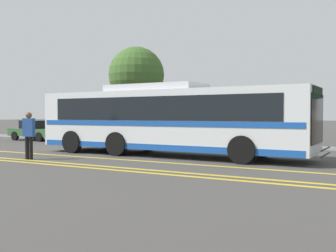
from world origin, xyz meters
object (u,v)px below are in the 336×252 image
object	(u,v)px
parked_car_0	(37,130)
tree_0	(136,75)
transit_bus	(168,119)
parked_car_1	(113,131)
pedestrian_0	(29,132)

from	to	relation	value
parked_car_0	tree_0	world-z (taller)	tree_0
transit_bus	parked_car_1	bearing A→B (deg)	-125.22
parked_car_0	pedestrian_0	distance (m)	11.89
transit_bus	tree_0	xyz separation A→B (m)	(-7.73, 9.13, 3.02)
transit_bus	tree_0	bearing A→B (deg)	-139.00
parked_car_1	pedestrian_0	xyz separation A→B (m)	(2.50, -8.56, 0.34)
parked_car_1	pedestrian_0	distance (m)	8.93
parked_car_1	pedestrian_0	size ratio (longest dim) A/B	2.74
pedestrian_0	tree_0	distance (m)	14.02
transit_bus	tree_0	distance (m)	12.34
parked_car_0	tree_0	size ratio (longest dim) A/B	0.61
parked_car_0	transit_bus	bearing A→B (deg)	73.59
transit_bus	parked_car_1	size ratio (longest dim) A/B	2.44
pedestrian_0	tree_0	bearing A→B (deg)	-90.55
parked_car_0	tree_0	bearing A→B (deg)	137.69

